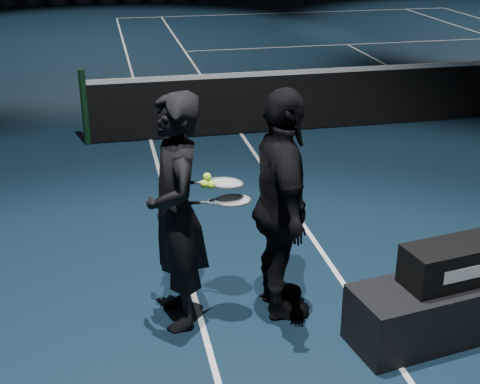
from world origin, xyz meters
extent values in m
cylinder|color=black|center=(-6.40, 0.00, 0.55)|extent=(0.10, 0.10, 1.10)
cube|color=black|center=(-3.57, -5.39, 0.24)|extent=(1.69, 0.80, 0.49)
cube|color=black|center=(-3.57, -5.39, 0.65)|extent=(0.86, 0.47, 0.32)
cube|color=white|center=(-3.57, -5.57, 0.65)|extent=(0.37, 0.07, 0.11)
imported|color=black|center=(-5.65, -4.73, 0.98)|extent=(0.51, 0.74, 1.96)
imported|color=black|center=(-4.80, -4.78, 0.98)|extent=(0.53, 1.17, 1.96)
camera|label=1|loc=(-6.15, -9.51, 3.21)|focal=50.00mm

